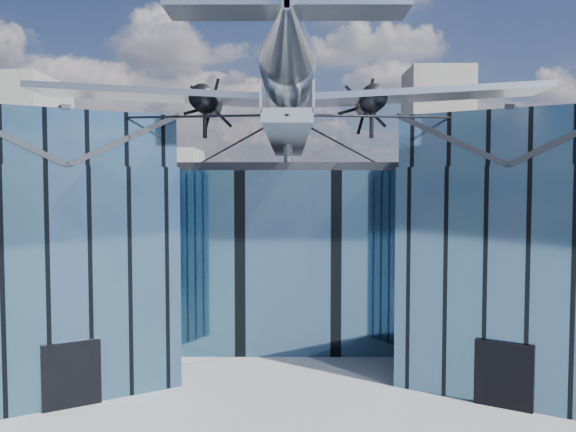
{
  "coord_description": "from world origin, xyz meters",
  "views": [
    {
      "loc": [
        0.1,
        -26.13,
        8.67
      ],
      "look_at": [
        0.0,
        2.0,
        7.2
      ],
      "focal_mm": 35.0,
      "sensor_mm": 36.0,
      "label": 1
    }
  ],
  "objects": [
    {
      "name": "ground_plane",
      "position": [
        0.0,
        0.0,
        0.0
      ],
      "size": [
        120.0,
        120.0,
        0.0
      ],
      "primitive_type": "plane",
      "color": "gray"
    },
    {
      "name": "museum",
      "position": [
        0.0,
        5.82,
        5.54
      ],
      "size": [
        32.88,
        24.5,
        17.6
      ],
      "color": "#406482",
      "rests_on": "ground"
    },
    {
      "name": "bg_towers",
      "position": [
        1.45,
        50.49,
        10.01
      ],
      "size": [
        77.0,
        24.5,
        26.0
      ],
      "color": "gray",
      "rests_on": "ground"
    }
  ]
}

